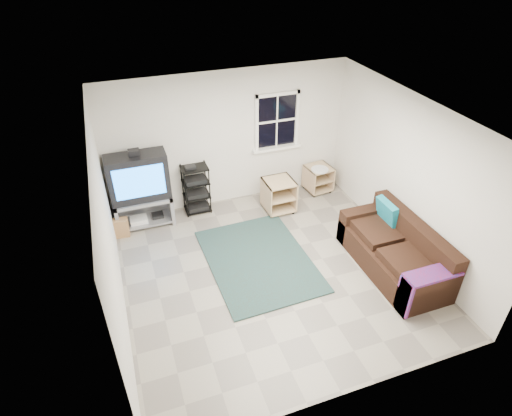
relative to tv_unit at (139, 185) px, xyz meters
name	(u,v)px	position (x,y,z in m)	size (l,w,h in m)	color
room	(277,125)	(2.68, 0.25, 0.64)	(4.60, 4.62, 4.60)	gray
tv_unit	(139,185)	(0.00, 0.00, 0.00)	(1.03, 0.52, 1.52)	gray
av_rack	(196,192)	(1.01, 0.08, -0.41)	(0.49, 0.36, 0.98)	black
side_table_left	(278,193)	(2.49, -0.38, -0.49)	(0.56, 0.56, 0.65)	tan
side_table_right	(317,177)	(3.52, 0.01, -0.52)	(0.54, 0.55, 0.57)	tan
sofa	(396,252)	(3.60, -2.60, -0.51)	(0.89, 2.01, 0.92)	black
shag_rug	(259,260)	(1.62, -1.71, -0.82)	(1.61, 2.21, 0.03)	black
paper_bag	(122,228)	(-0.44, -0.25, -0.65)	(0.25, 0.16, 0.35)	#A37349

